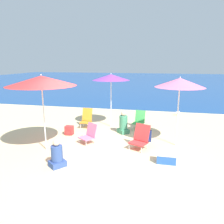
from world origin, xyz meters
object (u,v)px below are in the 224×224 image
beach_umbrella_purple (111,77)px  person_seated_near (57,156)px  seagull (177,113)px  person_seated_far (123,124)px  beach_umbrella_pink (180,83)px  beach_chair_pink (89,134)px  beach_chair_green (139,120)px  beach_chair_orange (87,118)px  backpack_red (69,130)px  cooler_box (166,158)px  beach_chair_red (140,137)px  backpack_navy (147,136)px  beach_umbrella_red (41,81)px

beach_umbrella_purple → person_seated_near: beach_umbrella_purple is taller
person_seated_near → seagull: bearing=99.9°
person_seated_far → beach_umbrella_pink: bearing=-66.0°
beach_chair_pink → beach_chair_green: bearing=88.1°
beach_chair_orange → beach_chair_green: bearing=10.2°
backpack_red → cooler_box: (3.58, -1.65, -0.02)m
beach_umbrella_pink → cooler_box: bearing=-103.5°
beach_umbrella_purple → cooler_box: 4.26m
beach_umbrella_pink → beach_chair_red: size_ratio=2.95×
beach_umbrella_pink → beach_chair_pink: size_ratio=3.29×
backpack_navy → beach_umbrella_pink: bearing=-11.4°
backpack_red → cooler_box: bearing=-24.7°
beach_chair_pink → seagull: (3.24, 4.67, -0.17)m
beach_umbrella_pink → seagull: bearing=85.5°
beach_chair_green → seagull: size_ratio=2.77×
beach_umbrella_red → cooler_box: size_ratio=4.49×
backpack_red → seagull: (4.25, 4.05, -0.03)m
beach_chair_pink → beach_chair_red: (1.76, -0.13, 0.05)m
beach_chair_orange → beach_chair_red: 3.04m
person_seated_far → backpack_red: 2.10m
beach_umbrella_red → beach_chair_red: size_ratio=3.07×
beach_umbrella_red → person_seated_near: size_ratio=3.11×
seagull → person_seated_far: bearing=-123.6°
beach_chair_orange → beach_umbrella_purple: bearing=20.4°
cooler_box → seagull: size_ratio=1.96×
person_seated_far → beach_chair_orange: bearing=123.8°
beach_umbrella_red → beach_chair_orange: bearing=79.4°
backpack_navy → backpack_red: 2.94m
beach_chair_red → person_seated_far: 1.60m
beach_umbrella_red → beach_umbrella_pink: 4.26m
beach_umbrella_red → backpack_red: bearing=84.6°
beach_umbrella_purple → backpack_red: size_ratio=6.60×
backpack_navy → backpack_red: backpack_navy is taller
beach_chair_red → cooler_box: (0.80, -0.89, -0.22)m
beach_chair_pink → backpack_navy: (1.92, 0.60, -0.13)m
backpack_navy → beach_chair_red: bearing=-102.9°
beach_umbrella_pink → backpack_red: (-3.92, 0.22, -1.92)m
beach_chair_red → backpack_navy: bearing=101.0°
person_seated_far → cooler_box: bearing=-97.0°
beach_umbrella_pink → backpack_navy: bearing=168.6°
beach_chair_red → person_seated_near: 2.68m
beach_chair_green → person_seated_far: size_ratio=0.84×
beach_umbrella_pink → person_seated_near: bearing=-144.5°
backpack_red → cooler_box: 3.94m
cooler_box → beach_umbrella_purple: bearing=126.4°
person_seated_near → beach_chair_red: bearing=78.6°
beach_umbrella_pink → backpack_navy: beach_umbrella_pink is taller
beach_chair_orange → beach_umbrella_pink: bearing=-18.2°
seagull → beach_umbrella_red: bearing=-128.4°
beach_chair_red → person_seated_near: beach_chair_red is taller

